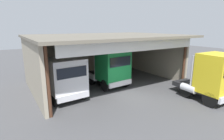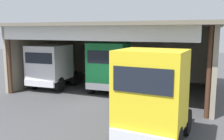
{
  "view_description": "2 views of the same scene",
  "coord_description": "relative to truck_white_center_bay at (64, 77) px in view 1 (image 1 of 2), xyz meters",
  "views": [
    {
      "loc": [
        -8.42,
        -10.4,
        5.44
      ],
      "look_at": [
        0.0,
        3.08,
        1.58
      ],
      "focal_mm": 28.62,
      "sensor_mm": 36.0,
      "label": 1
    },
    {
      "loc": [
        6.59,
        -12.47,
        4.26
      ],
      "look_at": [
        0.0,
        3.08,
        1.58
      ],
      "focal_mm": 39.77,
      "sensor_mm": 36.0,
      "label": 2
    }
  ],
  "objects": [
    {
      "name": "tool_cart",
      "position": [
        7.74,
        4.95,
        -1.22
      ],
      "size": [
        0.9,
        0.6,
        1.0
      ],
      "primitive_type": "cube",
      "color": "black",
      "rests_on": "ground"
    },
    {
      "name": "workshop_shed",
      "position": [
        4.62,
        2.54,
        1.61
      ],
      "size": [
        13.71,
        10.09,
        4.72
      ],
      "color": "#9E937F",
      "rests_on": "ground"
    },
    {
      "name": "truck_green_right_bay",
      "position": [
        4.48,
        0.63,
        0.07
      ],
      "size": [
        2.92,
        5.11,
        3.65
      ],
      "rotation": [
        0.0,
        0.0,
        3.21
      ],
      "color": "#197F3D",
      "rests_on": "ground"
    },
    {
      "name": "truck_white_center_bay",
      "position": [
        0.0,
        0.0,
        0.0
      ],
      "size": [
        2.83,
        4.91,
        3.24
      ],
      "rotation": [
        0.0,
        0.0,
        3.2
      ],
      "color": "white",
      "rests_on": "ground"
    },
    {
      "name": "ground_plane",
      "position": [
        4.62,
        -2.47,
        -1.72
      ],
      "size": [
        80.0,
        80.0,
        0.0
      ],
      "primitive_type": "plane",
      "color": "#4C4C4F",
      "rests_on": "ground"
    },
    {
      "name": "truck_yellow_left_bay",
      "position": [
        9.1,
        -6.1,
        0.15
      ],
      "size": [
        2.59,
        4.41,
        3.6
      ],
      "rotation": [
        0.0,
        0.0,
        3.09
      ],
      "color": "yellow",
      "rests_on": "ground"
    },
    {
      "name": "oil_drum",
      "position": [
        8.18,
        5.11,
        -1.26
      ],
      "size": [
        0.58,
        0.58,
        0.92
      ],
      "primitive_type": "cylinder",
      "color": "#194CB2",
      "rests_on": "ground"
    }
  ]
}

